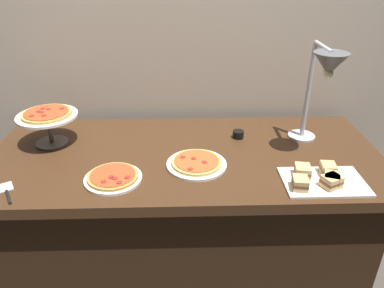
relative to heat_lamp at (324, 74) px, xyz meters
name	(u,v)px	position (x,y,z in m)	size (l,w,h in m)	color
ground_plane	(186,267)	(-0.62, 0.00, -1.15)	(8.00, 8.00, 0.00)	#4C443D
back_wall	(183,39)	(-0.62, 0.50, 0.05)	(4.40, 0.04, 2.40)	#B7A893
buffet_table	(186,214)	(-0.62, 0.00, -0.77)	(1.90, 0.84, 0.76)	#422816
heat_lamp	(324,74)	(0.00, 0.00, 0.00)	(0.15, 0.34, 0.50)	#B7BABF
pizza_plate_front	(113,177)	(-0.93, -0.22, -0.38)	(0.25, 0.25, 0.03)	white
pizza_plate_center	(197,163)	(-0.57, -0.11, -0.38)	(0.28, 0.28, 0.03)	white
pizza_plate_raised_stand	(47,118)	(-1.29, 0.13, -0.25)	(0.29, 0.29, 0.18)	#595B60
sandwich_platter	(321,179)	(-0.05, -0.27, -0.37)	(0.34, 0.23, 0.06)	white
sauce_cup_near	(238,134)	(-0.34, 0.16, -0.37)	(0.06, 0.06, 0.04)	black
serving_spatula	(7,192)	(-1.35, -0.30, -0.39)	(0.11, 0.16, 0.01)	#B7BABF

